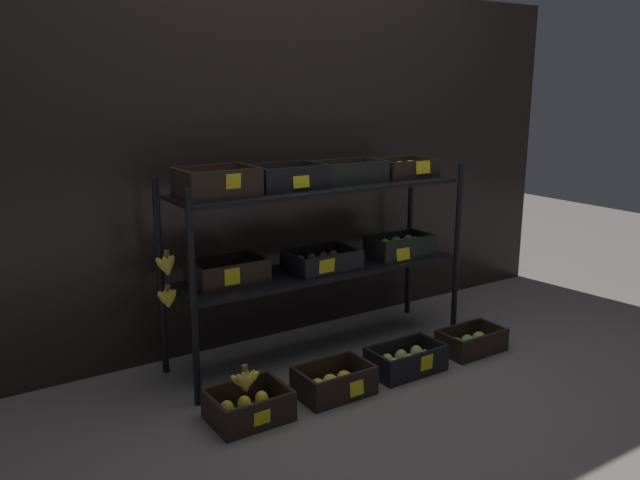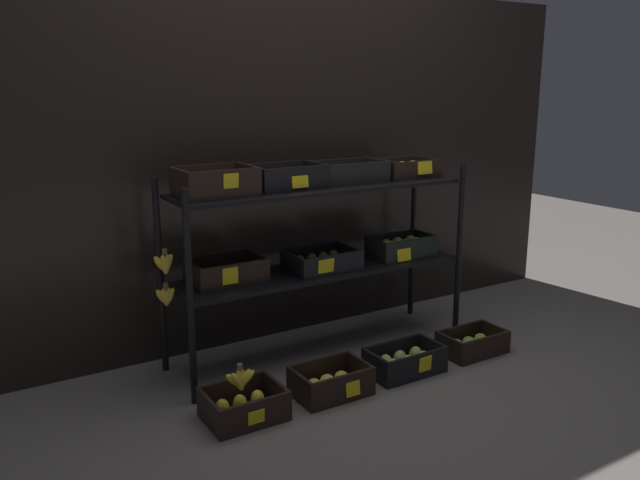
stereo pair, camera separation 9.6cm
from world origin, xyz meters
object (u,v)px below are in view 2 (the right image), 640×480
Objects in this scene: crate_ground_apple_green at (472,344)px; banana_bunch_loose at (240,380)px; crate_ground_lemon at (244,407)px; display_rack at (318,222)px; crate_ground_apple_gold at (331,384)px; crate_ground_pear at (405,362)px.

banana_bunch_loose reaches higher than crate_ground_apple_green.
crate_ground_lemon is 2.30× the size of banana_bunch_loose.
crate_ground_apple_gold is at bearing -114.32° from display_rack.
crate_ground_apple_gold is (-0.21, -0.46, -0.65)m from display_rack.
display_rack is at bearing 34.50° from banana_bunch_loose.
crate_ground_apple_gold is 0.99× the size of crate_ground_apple_green.
crate_ground_lemon is at bearing 15.23° from banana_bunch_loose.
crate_ground_lemon is 0.88× the size of crate_ground_pear.
crate_ground_apple_green is at bearing -33.39° from display_rack.
crate_ground_lemon is 0.13m from banana_bunch_loose.
crate_ground_pear is 0.46m from crate_ground_apple_green.
crate_ground_lemon is 1.33m from crate_ground_apple_green.
crate_ground_apple_green is at bearing 0.04° from crate_ground_pear.
crate_ground_apple_green is (1.33, -0.01, -0.00)m from crate_ground_lemon.
display_rack is 0.95m from banana_bunch_loose.
crate_ground_pear is at bearing -179.96° from crate_ground_apple_green.
crate_ground_apple_green is 1.35m from banana_bunch_loose.
crate_ground_apple_gold is at bearing -0.83° from banana_bunch_loose.
display_rack reaches higher than crate_ground_apple_gold.
crate_ground_pear is 0.89m from banana_bunch_loose.
crate_ground_lemon is at bearing 179.65° from crate_ground_pear.
crate_ground_apple_green is (0.69, -0.45, -0.66)m from display_rack.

